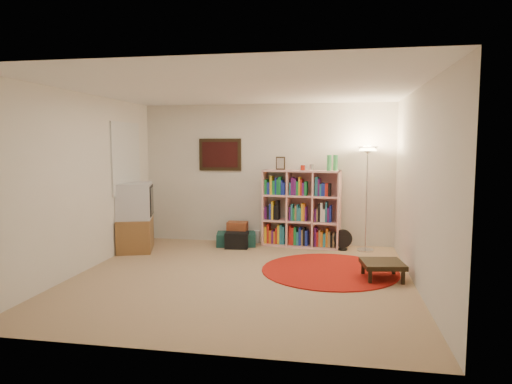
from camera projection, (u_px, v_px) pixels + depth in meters
room at (237, 184)px, 6.06m from camera, size 4.54×4.54×2.54m
bookshelf at (300, 210)px, 7.97m from camera, size 1.38×0.55×1.61m
floor_lamp at (367, 165)px, 7.52m from camera, size 0.36×0.36×1.75m
floor_fan at (343, 240)px, 7.70m from camera, size 0.32×0.19×0.36m
tv_stand at (135, 218)px, 7.68m from camera, size 0.76×0.92×1.14m
suitcase at (236, 239)px, 8.10m from camera, size 0.75×0.56×0.22m
wicker_basket at (237, 227)px, 8.09m from camera, size 0.35×0.25×0.20m
duffel_bag at (237, 240)px, 7.90m from camera, size 0.42×0.36×0.27m
paper_towel at (257, 237)px, 8.30m from camera, size 0.13×0.13×0.23m
red_rug at (330, 270)px, 6.46m from camera, size 1.92×1.92×0.02m
side_table at (382, 265)px, 6.03m from camera, size 0.60×0.60×0.24m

